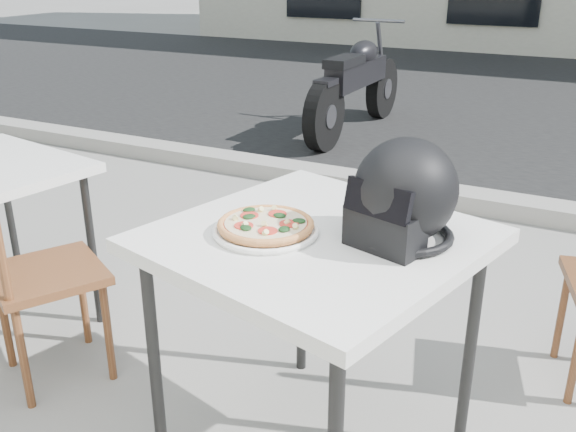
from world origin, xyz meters
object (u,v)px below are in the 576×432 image
at_px(pizza, 266,224).
at_px(cafe_chair_side, 22,248).
at_px(cafe_table_main, 316,256).
at_px(helmet, 403,197).
at_px(motorcycle, 357,86).
at_px(plate, 266,231).

bearing_deg(pizza, cafe_chair_side, -178.23).
bearing_deg(cafe_table_main, cafe_chair_side, -174.97).
distance_m(helmet, cafe_chair_side, 1.49).
relative_size(pizza, motorcycle, 0.15).
height_order(cafe_table_main, cafe_chair_side, cafe_chair_side).
bearing_deg(helmet, cafe_table_main, -147.50).
height_order(plate, cafe_chair_side, cafe_chair_side).
height_order(cafe_table_main, plate, plate).
relative_size(cafe_table_main, pizza, 3.51).
bearing_deg(motorcycle, cafe_table_main, -69.45).
relative_size(helmet, motorcycle, 0.18).
bearing_deg(cafe_chair_side, motorcycle, -56.39).
distance_m(cafe_table_main, motorcycle, 4.56).
height_order(plate, pizza, pizza).
bearing_deg(motorcycle, helmet, -66.30).
height_order(cafe_table_main, motorcycle, motorcycle).
xyz_separation_m(cafe_chair_side, motorcycle, (-0.33, 4.39, -0.13)).
bearing_deg(pizza, motorcycle, 107.68).
bearing_deg(pizza, helmet, 20.49).
height_order(cafe_table_main, helmet, helmet).
bearing_deg(helmet, plate, -142.92).
distance_m(plate, pizza, 0.02).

